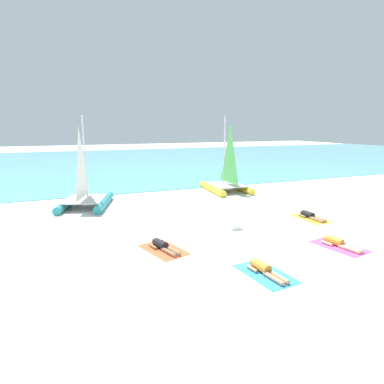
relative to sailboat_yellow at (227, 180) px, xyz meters
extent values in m
plane|color=white|center=(-4.47, -0.14, -0.74)|extent=(120.00, 120.00, 0.00)
cube|color=#5BB2C1|center=(-4.47, 21.59, -0.71)|extent=(120.00, 40.00, 0.05)
cylinder|color=yellow|center=(-0.99, 0.19, -0.52)|extent=(0.70, 3.83, 0.43)
cylinder|color=yellow|center=(1.00, 0.05, -0.52)|extent=(0.70, 3.83, 0.43)
cube|color=silver|center=(0.00, -0.06, -0.28)|extent=(2.16, 2.57, 0.05)
cylinder|color=silver|center=(0.03, 0.48, 1.96)|extent=(0.09, 0.09, 4.53)
pyramid|color=#4CA54C|center=(-0.03, -0.42, 1.82)|extent=(0.19, 1.99, 3.81)
cylinder|color=teal|center=(-10.03, -0.58, -0.53)|extent=(1.53, 3.68, 0.43)
cylinder|color=teal|center=(-8.17, -1.17, -0.53)|extent=(1.53, 3.68, 0.43)
cube|color=silver|center=(-9.15, -1.05, -0.29)|extent=(2.58, 2.86, 0.05)
cylinder|color=silver|center=(-8.99, -0.54, 1.90)|extent=(0.09, 0.09, 4.43)
pyramid|color=white|center=(-9.26, -1.38, 1.77)|extent=(0.64, 1.87, 3.72)
cube|color=#EA5933|center=(-7.05, -8.57, -0.73)|extent=(1.59, 2.13, 0.01)
cylinder|color=black|center=(-7.10, -8.38, -0.58)|extent=(0.46, 0.68, 0.30)
sphere|color=#8C6647|center=(-7.22, -7.99, -0.58)|extent=(0.22, 0.22, 0.22)
cylinder|color=#8C6647|center=(-7.01, -9.03, -0.66)|extent=(0.35, 0.79, 0.14)
cylinder|color=#8C6647|center=(-6.84, -8.98, -0.66)|extent=(0.35, 0.79, 0.14)
cylinder|color=#8C6647|center=(-7.36, -8.29, -0.67)|extent=(0.22, 0.46, 0.10)
cylinder|color=#8C6647|center=(-6.94, -8.17, -0.67)|extent=(0.22, 0.46, 0.10)
cube|color=#338CD8|center=(-4.81, -11.55, -0.73)|extent=(1.28, 2.00, 0.01)
cylinder|color=orange|center=(-4.83, -11.35, -0.58)|extent=(0.36, 0.65, 0.30)
sphere|color=tan|center=(-4.87, -10.94, -0.58)|extent=(0.22, 0.22, 0.22)
cylinder|color=tan|center=(-4.86, -12.01, -0.66)|extent=(0.22, 0.79, 0.14)
cylinder|color=tan|center=(-4.68, -11.99, -0.66)|extent=(0.22, 0.79, 0.14)
cylinder|color=tan|center=(-5.07, -11.22, -0.67)|extent=(0.14, 0.46, 0.10)
cylinder|color=tan|center=(-4.63, -11.17, -0.67)|extent=(0.14, 0.46, 0.10)
cube|color=#D84C99|center=(-1.03, -10.67, -0.73)|extent=(1.42, 2.07, 0.01)
cylinder|color=orange|center=(-1.07, -10.47, -0.58)|extent=(0.41, 0.66, 0.30)
sphere|color=#D8AD84|center=(-1.14, -10.07, -0.58)|extent=(0.22, 0.22, 0.22)
cylinder|color=#D8AD84|center=(-1.04, -11.13, -0.66)|extent=(0.28, 0.79, 0.14)
cylinder|color=#D8AD84|center=(-0.86, -11.09, -0.66)|extent=(0.28, 0.79, 0.14)
cylinder|color=#D8AD84|center=(-1.31, -10.36, -0.67)|extent=(0.18, 0.46, 0.10)
cylinder|color=#D8AD84|center=(-0.88, -10.28, -0.67)|extent=(0.18, 0.46, 0.10)
cube|color=yellow|center=(0.60, -7.38, -0.73)|extent=(1.16, 1.93, 0.01)
cylinder|color=black|center=(0.59, -7.18, -0.58)|extent=(0.32, 0.63, 0.30)
sphere|color=#8C6647|center=(0.58, -6.77, -0.58)|extent=(0.22, 0.22, 0.22)
cylinder|color=#8C6647|center=(0.52, -7.83, -0.66)|extent=(0.16, 0.78, 0.14)
cylinder|color=#8C6647|center=(0.70, -7.82, -0.66)|extent=(0.16, 0.78, 0.14)
cylinder|color=#8C6647|center=(0.37, -7.03, -0.67)|extent=(0.11, 0.45, 0.10)
cylinder|color=#8C6647|center=(0.81, -7.02, -0.67)|extent=(0.11, 0.45, 0.10)
cube|color=white|center=(-3.53, -7.40, -0.56)|extent=(0.50, 0.36, 0.36)
camera|label=1|loc=(-10.20, -19.05, 3.57)|focal=30.45mm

